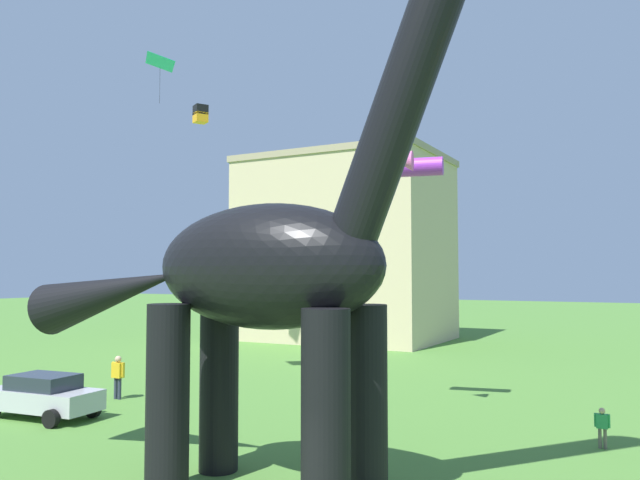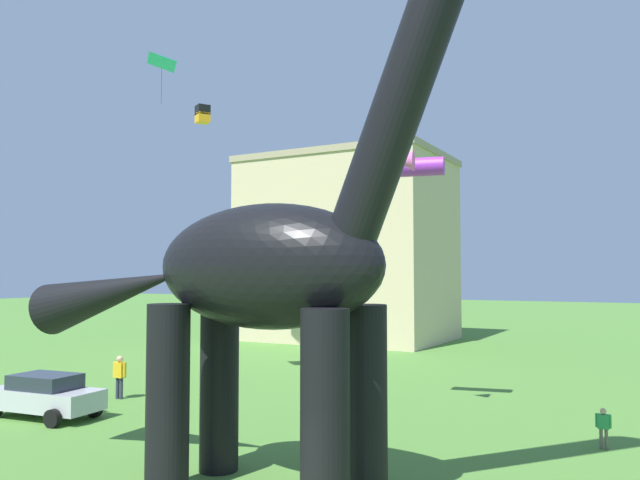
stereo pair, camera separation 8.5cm
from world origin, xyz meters
name	(u,v)px [view 1 (the left image)]	position (x,y,z in m)	size (l,w,h in m)	color
dinosaur_sculpture	(264,266)	(-1.27, 3.72, 5.35)	(14.17, 3.00, 14.81)	black
parked_sedan_left	(43,395)	(-12.67, 6.54, 0.81)	(4.36, 2.21, 1.55)	#B7B7BC
person_strolling_adult	(602,424)	(5.40, 11.85, 0.72)	(0.45, 0.20, 1.20)	#6B6056
person_near_flyer	(118,373)	(-12.91, 10.30, 1.08)	(0.67, 0.29, 1.78)	#2D3347
kite_mid_left	(160,62)	(-13.41, 13.06, 15.15)	(2.12, 2.09, 2.15)	#19B2B7
kite_near_high	(201,114)	(-18.36, 22.03, 15.34)	(1.06, 1.06, 1.11)	black
kite_high_right	(408,166)	(-1.19, 13.32, 9.23)	(2.60, 2.39, 0.74)	purple
background_building_block	(346,248)	(-15.33, 36.70, 7.32)	(15.57, 11.27, 14.61)	#CCB78E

